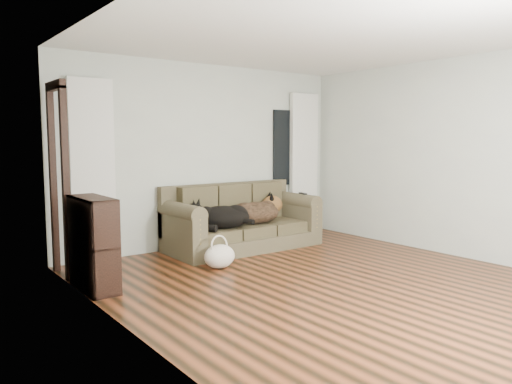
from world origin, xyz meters
TOP-DOWN VIEW (x-y plane):
  - floor at (0.00, 0.00)m, footprint 5.00×5.00m
  - ceiling at (0.00, 0.00)m, footprint 5.00×5.00m
  - wall_back at (0.00, 2.50)m, footprint 4.50×0.04m
  - wall_left at (-2.25, 0.00)m, footprint 0.04×5.00m
  - wall_right at (2.25, 0.00)m, footprint 0.04×5.00m
  - curtain_left at (-1.70, 2.42)m, footprint 0.55×0.08m
  - curtain_right at (1.80, 2.42)m, footprint 0.55×0.08m
  - window_pane at (1.45, 2.47)m, footprint 0.50×0.03m
  - door_casing at (-2.20, 2.05)m, footprint 0.07×0.60m
  - sofa at (0.26, 1.97)m, footprint 2.17×0.94m
  - dog_black_lab at (-0.20, 1.88)m, footprint 0.89×0.83m
  - dog_shepherd at (0.47, 1.92)m, footprint 0.82×0.63m
  - tv_remote at (1.24, 1.82)m, footprint 0.10×0.20m
  - tote_bag at (-0.61, 1.24)m, footprint 0.43×0.36m
  - bookshelf at (-2.09, 1.30)m, footprint 0.37×0.79m

SIDE VIEW (x-z plane):
  - floor at x=0.00m, z-range 0.00..0.00m
  - tote_bag at x=-0.61m, z-range 0.02..0.30m
  - sofa at x=0.26m, z-range 0.01..0.89m
  - dog_black_lab at x=-0.20m, z-range 0.33..0.63m
  - dog_shepherd at x=0.47m, z-range 0.32..0.66m
  - bookshelf at x=-2.09m, z-range 0.02..0.98m
  - tv_remote at x=1.24m, z-range 0.72..0.74m
  - door_casing at x=-2.20m, z-range 0.00..2.10m
  - curtain_left at x=-1.70m, z-range 0.02..2.27m
  - curtain_right at x=1.80m, z-range 0.02..2.27m
  - wall_back at x=0.00m, z-range 0.00..2.60m
  - wall_left at x=-2.25m, z-range 0.00..2.60m
  - wall_right at x=2.25m, z-range 0.00..2.60m
  - window_pane at x=1.45m, z-range 0.80..2.00m
  - ceiling at x=0.00m, z-range 2.60..2.60m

